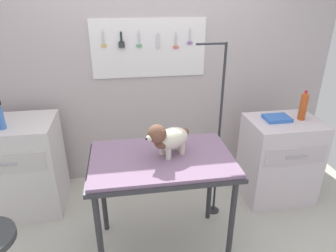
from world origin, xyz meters
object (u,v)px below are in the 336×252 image
Objects in this scene: grooming_table at (162,167)px; dog at (168,138)px; soda_bottle at (303,106)px; grooming_arm at (218,143)px; counter_left at (17,167)px; cabinet_right at (279,159)px.

grooming_table is 0.24m from dog.
dog is at bearing -159.58° from soda_bottle.
grooming_arm is 0.66m from dog.
grooming_table is 1.52m from counter_left.
soda_bottle is (1.43, 0.53, 0.20)m from grooming_table.
dog is (-0.50, -0.35, 0.26)m from grooming_arm.
counter_left is at bearing 151.73° from dog.
grooming_table is 1.54m from soda_bottle.
grooming_arm is 1.91m from counter_left.
counter_left is 1.07× the size of cabinet_right.
grooming_table is at bearing -146.83° from grooming_arm.
cabinet_right is at bearing 22.48° from dog.
soda_bottle is at bearing 3.45° from cabinet_right.
grooming_arm reaches higher than cabinet_right.
grooming_table is 0.66× the size of grooming_arm.
dog reaches higher than soda_bottle.
dog is (0.05, 0.01, 0.23)m from grooming_table.
grooming_arm is 0.93m from soda_bottle.
soda_bottle is at bearing 20.24° from grooming_table.
counter_left is at bearing 150.50° from grooming_table.
soda_bottle is (0.88, 0.17, 0.23)m from grooming_arm.
grooming_table reaches higher than cabinet_right.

